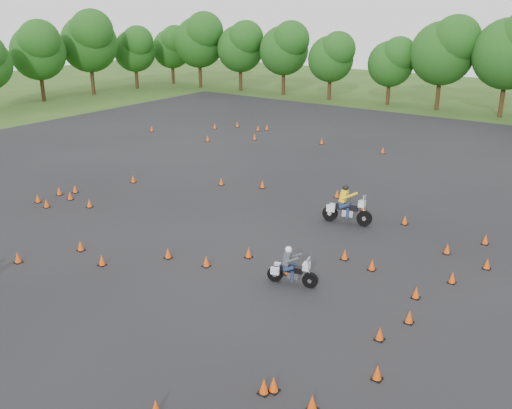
% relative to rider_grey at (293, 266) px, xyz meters
% --- Properties ---
extents(ground, '(140.00, 140.00, 0.00)m').
position_rel_rider_grey_xyz_m(ground, '(-4.53, -0.01, -0.79)').
color(ground, '#2D5119').
rests_on(ground, ground).
extents(asphalt_pad, '(62.00, 62.00, 0.00)m').
position_rel_rider_grey_xyz_m(asphalt_pad, '(-4.53, 5.99, -0.79)').
color(asphalt_pad, black).
rests_on(asphalt_pad, ground).
extents(treeline, '(86.92, 32.54, 10.18)m').
position_rel_rider_grey_xyz_m(treeline, '(-2.40, 34.35, 3.81)').
color(treeline, '#1C4D16').
rests_on(treeline, ground).
extents(traffic_cones, '(36.88, 32.48, 0.45)m').
position_rel_rider_grey_xyz_m(traffic_cones, '(-4.36, 5.54, -0.56)').
color(traffic_cones, '#F44E0A').
rests_on(traffic_cones, asphalt_pad).
extents(rider_grey, '(2.12, 1.08, 1.57)m').
position_rel_rider_grey_xyz_m(rider_grey, '(0.00, 0.00, 0.00)').
color(rider_grey, '#474C50').
rests_on(rider_grey, ground).
extents(rider_yellow, '(2.59, 1.22, 1.92)m').
position_rel_rider_grey_xyz_m(rider_yellow, '(-1.20, 7.01, 0.17)').
color(rider_yellow, yellow).
rests_on(rider_yellow, ground).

